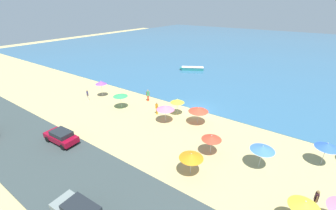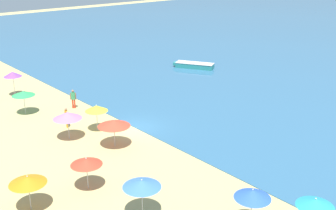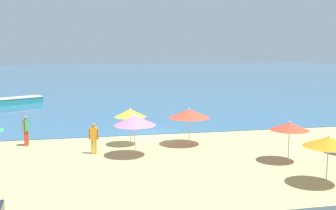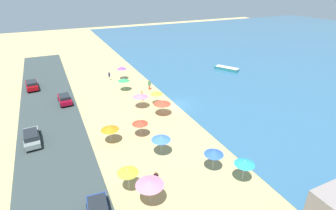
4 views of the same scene
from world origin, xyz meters
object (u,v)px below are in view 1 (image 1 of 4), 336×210
object	(u,v)px
beach_umbrella_2	(101,83)
bather_2	(148,95)
beach_umbrella_8	(165,107)
beach_umbrella_9	(305,204)
bather_1	(157,108)
bather_0	(316,199)
beach_umbrella_3	(212,138)
bather_3	(88,95)
parked_car_3	(61,136)
beach_umbrella_1	(120,95)
beach_umbrella_6	(191,156)
beach_umbrella_7	(198,109)
beach_umbrella_11	(177,101)
skiff_nearshore	(192,68)
beach_umbrella_10	(327,146)
beach_umbrella_0	(263,148)

from	to	relation	value
beach_umbrella_2	bather_2	size ratio (longest dim) A/B	1.45
beach_umbrella_8	bather_2	xyz separation A→B (m)	(-6.04, 3.76, -0.96)
beach_umbrella_9	bather_1	distance (m)	19.76
bather_0	bather_1	distance (m)	19.56
beach_umbrella_3	beach_umbrella_2	bearing A→B (deg)	169.85
beach_umbrella_3	bather_3	distance (m)	21.30
bather_2	parked_car_3	distance (m)	14.06
beach_umbrella_2	beach_umbrella_1	bearing A→B (deg)	-13.01
beach_umbrella_6	parked_car_3	world-z (taller)	beach_umbrella_6
beach_umbrella_7	beach_umbrella_11	bearing A→B (deg)	169.86
beach_umbrella_6	bather_1	bearing A→B (deg)	142.17
bather_0	parked_car_3	distance (m)	23.66
beach_umbrella_2	skiff_nearshore	size ratio (longest dim) A/B	0.52
beach_umbrella_11	bather_0	xyz separation A→B (m)	(16.56, -7.08, -0.98)
beach_umbrella_2	bather_3	distance (m)	2.82
beach_umbrella_2	beach_umbrella_10	bearing A→B (deg)	1.47
bather_2	bather_1	bearing A→B (deg)	-35.57
beach_umbrella_10	skiff_nearshore	world-z (taller)	beach_umbrella_10
skiff_nearshore	beach_umbrella_0	bearing A→B (deg)	-49.30
skiff_nearshore	beach_umbrella_2	bearing A→B (deg)	-100.88
beach_umbrella_11	beach_umbrella_2	bearing A→B (deg)	-173.03
beach_umbrella_8	bather_0	bearing A→B (deg)	-15.11
bather_1	skiff_nearshore	size ratio (longest dim) A/B	0.34
beach_umbrella_7	beach_umbrella_11	world-z (taller)	beach_umbrella_11
bather_0	bather_2	world-z (taller)	bather_2
bather_1	beach_umbrella_10	bearing A→B (deg)	2.28
beach_umbrella_8	beach_umbrella_0	bearing A→B (deg)	-9.28
beach_umbrella_2	beach_umbrella_7	size ratio (longest dim) A/B	1.07
bather_0	bather_3	xyz separation A→B (m)	(-30.31, 3.02, -0.03)
beach_umbrella_3	beach_umbrella_7	xyz separation A→B (m)	(-4.02, 4.74, 0.05)
beach_umbrella_3	beach_umbrella_10	size ratio (longest dim) A/B	0.90
beach_umbrella_7	beach_umbrella_9	size ratio (longest dim) A/B	0.99
beach_umbrella_10	bather_0	bearing A→B (deg)	-91.18
beach_umbrella_7	bather_0	bearing A→B (deg)	-26.26
beach_umbrella_0	parked_car_3	distance (m)	20.25
parked_car_3	beach_umbrella_9	bearing A→B (deg)	8.73
beach_umbrella_7	parked_car_3	world-z (taller)	beach_umbrella_7
beach_umbrella_2	beach_umbrella_10	xyz separation A→B (m)	(30.03, 0.77, -0.23)
beach_umbrella_0	bather_1	xyz separation A→B (m)	(-14.27, 2.96, -1.09)
beach_umbrella_0	beach_umbrella_11	distance (m)	12.88
beach_umbrella_11	skiff_nearshore	xyz separation A→B (m)	(-9.16, 20.09, -1.57)
beach_umbrella_3	beach_umbrella_11	bearing A→B (deg)	144.43
beach_umbrella_0	bather_2	xyz separation A→B (m)	(-18.16, 5.74, -1.04)
beach_umbrella_2	beach_umbrella_11	world-z (taller)	beach_umbrella_2
skiff_nearshore	bather_3	bearing A→B (deg)	-100.75
beach_umbrella_1	beach_umbrella_10	world-z (taller)	beach_umbrella_10
beach_umbrella_11	parked_car_3	world-z (taller)	beach_umbrella_11
beach_umbrella_3	beach_umbrella_11	distance (m)	9.21
bather_2	skiff_nearshore	distance (m)	19.18
beach_umbrella_0	beach_umbrella_9	world-z (taller)	beach_umbrella_9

